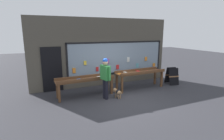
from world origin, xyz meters
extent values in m
plane|color=#2D2D33|center=(0.00, 0.00, 0.00)|extent=(40.00, 40.00, 0.00)
cube|color=#4C473D|center=(0.00, 2.40, 1.73)|extent=(7.38, 0.20, 3.46)
cube|color=gray|center=(0.74, 2.27, 1.41)|extent=(5.32, 0.03, 1.63)
cube|color=black|center=(0.74, 2.27, 2.23)|extent=(5.40, 0.06, 0.08)
cube|color=black|center=(0.74, 2.27, 0.60)|extent=(5.40, 0.06, 0.08)
cube|color=black|center=(-1.92, 2.27, 1.41)|extent=(0.08, 0.06, 1.63)
cube|color=black|center=(3.40, 2.27, 1.41)|extent=(0.08, 0.06, 1.63)
cube|color=orange|center=(-1.62, 2.23, 0.92)|extent=(0.15, 0.03, 0.26)
cube|color=yellow|center=(-1.06, 2.23, 1.26)|extent=(0.13, 0.03, 0.20)
cube|color=red|center=(-0.43, 2.23, 0.90)|extent=(0.13, 0.03, 0.22)
cube|color=#994CA5|center=(0.13, 2.23, 1.28)|extent=(0.17, 0.03, 0.25)
cube|color=red|center=(0.72, 2.23, 0.92)|extent=(0.15, 0.03, 0.25)
cube|color=silver|center=(1.36, 2.23, 1.28)|extent=(0.15, 0.03, 0.26)
cube|color=#5999A5|center=(1.95, 2.23, 0.90)|extent=(0.16, 0.03, 0.25)
cube|color=orange|center=(2.50, 2.23, 1.25)|extent=(0.14, 0.03, 0.23)
cube|color=orange|center=(3.09, 2.23, 0.86)|extent=(0.16, 0.03, 0.18)
cube|color=black|center=(-2.62, 2.27, 1.05)|extent=(0.90, 0.04, 2.10)
cube|color=brown|center=(-2.53, 0.76, 0.36)|extent=(0.09, 0.09, 0.73)
cube|color=brown|center=(-0.23, 0.85, 0.36)|extent=(0.09, 0.09, 0.73)
cube|color=brown|center=(-2.54, 1.23, 0.36)|extent=(0.09, 0.09, 0.73)
cube|color=brown|center=(-0.24, 1.32, 0.36)|extent=(0.09, 0.09, 0.73)
cube|color=brown|center=(-1.39, 1.04, 0.75)|extent=(2.52, 0.72, 0.04)
cube|color=brown|center=(-1.37, 0.76, 0.81)|extent=(2.50, 0.15, 0.12)
cube|color=brown|center=(-1.40, 1.33, 0.81)|extent=(2.50, 0.15, 0.12)
cube|color=black|center=(-2.50, 0.83, 0.78)|extent=(0.16, 0.22, 0.02)
cube|color=orange|center=(-2.03, 0.86, 0.78)|extent=(0.16, 0.23, 0.03)
cube|color=#2659B2|center=(-1.64, 1.07, 0.78)|extent=(0.17, 0.23, 0.02)
cube|color=#994CA5|center=(-1.14, 0.97, 0.78)|extent=(0.17, 0.24, 0.02)
cube|color=silver|center=(-0.71, 1.14, 0.78)|extent=(0.19, 0.21, 0.02)
cube|color=#2659B2|center=(-0.32, 1.12, 0.78)|extent=(0.13, 0.20, 0.03)
cube|color=brown|center=(0.24, 0.74, 0.40)|extent=(0.09, 0.09, 0.79)
cube|color=brown|center=(2.55, 0.82, 0.40)|extent=(0.09, 0.09, 0.79)
cube|color=brown|center=(0.23, 1.26, 0.40)|extent=(0.09, 0.09, 0.79)
cube|color=brown|center=(2.53, 1.35, 0.40)|extent=(0.09, 0.09, 0.79)
cube|color=brown|center=(1.39, 1.04, 0.81)|extent=(2.53, 0.78, 0.04)
cube|color=brown|center=(1.40, 0.73, 0.87)|extent=(2.50, 0.15, 0.12)
cube|color=brown|center=(1.37, 1.35, 0.87)|extent=(2.50, 0.15, 0.12)
cube|color=orange|center=(0.25, 1.05, 0.85)|extent=(0.16, 0.20, 0.03)
cube|color=silver|center=(0.64, 1.23, 0.85)|extent=(0.16, 0.22, 0.03)
cube|color=black|center=(1.07, 0.82, 0.84)|extent=(0.18, 0.20, 0.02)
cube|color=red|center=(1.37, 1.25, 0.84)|extent=(0.19, 0.23, 0.02)
cube|color=red|center=(1.79, 0.96, 0.85)|extent=(0.20, 0.25, 0.03)
cube|color=orange|center=(2.15, 0.87, 0.85)|extent=(0.16, 0.20, 0.03)
cube|color=red|center=(2.51, 1.01, 0.85)|extent=(0.17, 0.24, 0.02)
cylinder|color=black|center=(-0.67, 0.33, 0.41)|extent=(0.14, 0.14, 0.83)
cylinder|color=black|center=(-0.71, 0.49, 0.41)|extent=(0.14, 0.14, 0.83)
cube|color=#338C3F|center=(-0.69, 0.41, 1.12)|extent=(0.32, 0.51, 0.59)
cylinder|color=#338C3F|center=(-0.62, 0.12, 1.14)|extent=(0.09, 0.09, 0.56)
cylinder|color=#338C3F|center=(-0.76, 0.69, 1.14)|extent=(0.09, 0.09, 0.56)
sphere|color=tan|center=(-0.69, 0.41, 1.55)|extent=(0.22, 0.22, 0.22)
sphere|color=blue|center=(-0.69, 0.41, 1.62)|extent=(0.21, 0.21, 0.21)
ellipsoid|color=#99724C|center=(-0.18, 0.24, 0.26)|extent=(0.29, 0.38, 0.20)
ellipsoid|color=black|center=(-0.18, 0.24, 0.27)|extent=(0.26, 0.25, 0.21)
sphere|color=#99724C|center=(-0.25, 0.44, 0.30)|extent=(0.18, 0.18, 0.18)
cylinder|color=#99724C|center=(-0.13, 0.06, 0.29)|extent=(0.06, 0.10, 0.12)
cylinder|color=#99724C|center=(-0.17, 0.35, 0.08)|extent=(0.04, 0.04, 0.16)
cylinder|color=#99724C|center=(-0.26, 0.33, 0.08)|extent=(0.04, 0.04, 0.16)
cylinder|color=#99724C|center=(-0.11, 0.16, 0.08)|extent=(0.04, 0.04, 0.16)
cylinder|color=#99724C|center=(-0.20, 0.13, 0.08)|extent=(0.04, 0.04, 0.16)
cube|color=black|center=(3.35, 0.82, 0.45)|extent=(0.57, 0.33, 0.89)
cube|color=brown|center=(3.35, 0.82, 0.45)|extent=(0.57, 0.17, 0.07)
cube|color=black|center=(3.43, 1.21, 0.45)|extent=(0.57, 0.33, 0.89)
cube|color=brown|center=(3.43, 1.21, 0.45)|extent=(0.57, 0.17, 0.07)
camera|label=1|loc=(-3.19, -6.09, 2.75)|focal=28.00mm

